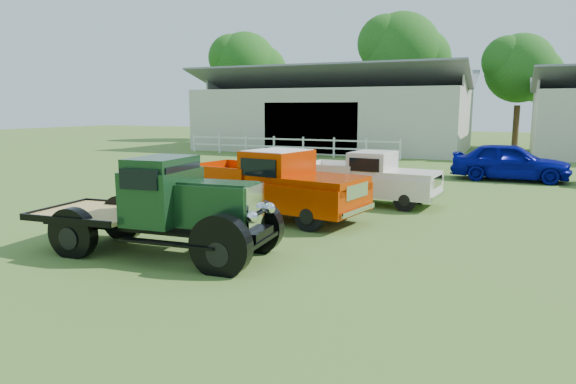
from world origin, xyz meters
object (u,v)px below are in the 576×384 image
at_px(white_pickup, 370,178).
at_px(misc_car_blue, 510,162).
at_px(red_pickup, 274,184).
at_px(vintage_flatbed, 159,206).

distance_m(white_pickup, misc_car_blue, 8.35).
distance_m(red_pickup, misc_car_blue, 11.95).
bearing_deg(vintage_flatbed, red_pickup, 76.91).
height_order(vintage_flatbed, misc_car_blue, vintage_flatbed).
bearing_deg(red_pickup, vintage_flatbed, -88.81).
bearing_deg(vintage_flatbed, misc_car_blue, 62.09).
distance_m(vintage_flatbed, misc_car_blue, 15.94).
bearing_deg(misc_car_blue, white_pickup, 151.88).
xyz_separation_m(red_pickup, white_pickup, (1.82, 3.11, -0.14)).
relative_size(vintage_flatbed, red_pickup, 0.98).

